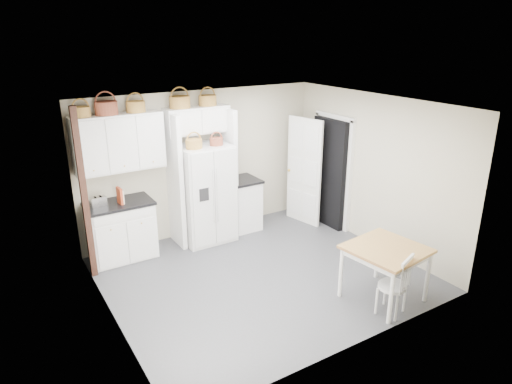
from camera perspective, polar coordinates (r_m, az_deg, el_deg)
floor at (r=7.17m, az=0.71°, el=-10.24°), size 4.50×4.50×0.00m
ceiling at (r=6.29m, az=0.81°, el=10.76°), size 4.50×4.50×0.00m
wall_back at (r=8.29m, az=-6.70°, el=3.61°), size 4.50×0.00×4.50m
wall_left at (r=5.81m, az=-18.37°, el=-4.42°), size 0.00×4.00×4.00m
wall_right at (r=7.99m, az=14.50°, el=2.50°), size 0.00×4.00×4.00m
refrigerator at (r=8.02m, az=-6.33°, el=-0.20°), size 0.89×0.72×1.73m
base_cab_left at (r=7.79m, az=-16.47°, el=-4.72°), size 1.00×0.63×0.93m
base_cab_right at (r=8.58m, az=-1.74°, el=-1.58°), size 0.53×0.63×0.93m
dining_table at (r=6.64m, az=15.70°, el=-9.76°), size 1.06×1.06×0.79m
windsor_chair at (r=6.35m, az=16.65°, el=-11.18°), size 0.50×0.48×0.81m
counter_left at (r=7.61m, az=-16.82°, el=-1.38°), size 1.05×0.68×0.04m
counter_right at (r=8.42m, az=-1.77°, el=1.51°), size 0.57×0.68×0.04m
toaster at (r=7.49m, az=-19.11°, el=-1.15°), size 0.24×0.15×0.16m
cookbook_red at (r=7.49m, az=-16.67°, el=-0.45°), size 0.06×0.18×0.27m
cookbook_cream at (r=7.50m, az=-16.50°, el=-0.56°), size 0.06×0.16×0.23m
basket_upper_a at (r=7.28m, az=-21.01°, el=9.32°), size 0.27×0.27×0.15m
basket_upper_b at (r=7.36m, az=-18.22°, el=9.93°), size 0.34×0.34×0.20m
basket_upper_c at (r=7.48m, az=-14.81°, el=10.27°), size 0.30×0.30×0.17m
basket_bridge_a at (r=7.72m, az=-9.49°, el=11.01°), size 0.35×0.35×0.19m
basket_bridge_b at (r=7.93m, az=-6.06°, el=11.32°), size 0.31×0.31×0.18m
basket_fridge_a at (r=7.58m, az=-7.76°, el=5.97°), size 0.28×0.28×0.15m
basket_fridge_b at (r=7.75m, az=-4.97°, el=6.30°), size 0.23×0.23×0.12m
upper_cabinet at (r=7.49m, az=-16.78°, el=5.92°), size 1.40×0.34×0.90m
bridge_cabinet at (r=7.89m, az=-7.40°, el=8.92°), size 1.12×0.34×0.45m
fridge_panel_left at (r=7.82m, az=-10.08°, el=1.30°), size 0.08×0.60×2.30m
fridge_panel_right at (r=8.23m, az=-3.50°, el=2.49°), size 0.08×0.60×2.30m
trim_post at (r=7.06m, az=-20.69°, el=-0.43°), size 0.09×0.09×2.60m
doorway_void at (r=8.70m, az=9.25°, el=2.36°), size 0.18×0.85×2.05m
door_slab at (r=8.73m, az=6.02°, el=2.57°), size 0.21×0.79×2.05m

